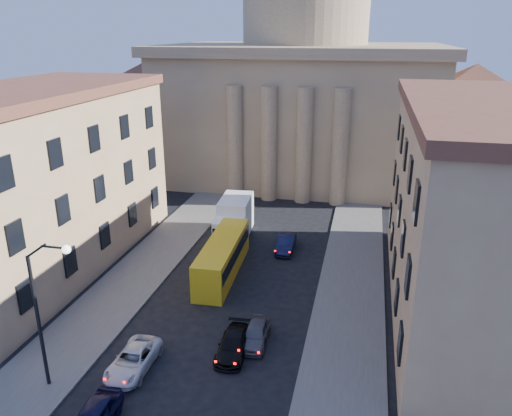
{
  "coord_description": "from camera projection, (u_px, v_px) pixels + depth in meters",
  "views": [
    {
      "loc": [
        8.92,
        -11.82,
        18.84
      ],
      "look_at": [
        1.67,
        20.03,
        7.11
      ],
      "focal_mm": 35.0,
      "sensor_mm": 36.0,
      "label": 1
    }
  ],
  "objects": [
    {
      "name": "car_right_mid",
      "position": [
        233.0,
        344.0,
        30.59
      ],
      "size": [
        1.94,
        4.32,
        1.23
      ],
      "primitive_type": "imported",
      "rotation": [
        0.0,
        0.0,
        0.05
      ],
      "color": "black",
      "rests_on": "ground"
    },
    {
      "name": "street_lamp",
      "position": [
        44.0,
        304.0,
        26.08
      ],
      "size": [
        2.62,
        0.44,
        8.83
      ],
      "color": "black",
      "rests_on": "ground"
    },
    {
      "name": "car_right_far",
      "position": [
        256.0,
        334.0,
        31.61
      ],
      "size": [
        1.68,
        3.88,
        1.3
      ],
      "primitive_type": "imported",
      "rotation": [
        0.0,
        0.0,
        0.04
      ],
      "color": "#4C4B50",
      "rests_on": "ground"
    },
    {
      "name": "box_truck",
      "position": [
        234.0,
        221.0,
        47.08
      ],
      "size": [
        3.15,
        7.01,
        3.76
      ],
      "rotation": [
        0.0,
        0.0,
        0.07
      ],
      "color": "white",
      "rests_on": "ground"
    },
    {
      "name": "car_left_mid",
      "position": [
        133.0,
        360.0,
        29.13
      ],
      "size": [
        2.11,
        4.55,
        1.26
      ],
      "primitive_type": "imported",
      "rotation": [
        0.0,
        0.0,
        -0.0
      ],
      "color": "silver",
      "rests_on": "ground"
    },
    {
      "name": "building_left",
      "position": [
        37.0,
        179.0,
        40.3
      ],
      "size": [
        11.6,
        26.6,
        14.7
      ],
      "color": "tan",
      "rests_on": "ground"
    },
    {
      "name": "car_right_distant",
      "position": [
        286.0,
        244.0,
        44.83
      ],
      "size": [
        1.54,
        4.15,
        1.36
      ],
      "primitive_type": "imported",
      "rotation": [
        0.0,
        0.0,
        0.02
      ],
      "color": "black",
      "rests_on": "ground"
    },
    {
      "name": "church",
      "position": [
        303.0,
        85.0,
        65.96
      ],
      "size": [
        68.02,
        28.76,
        36.6
      ],
      "color": "#8B7456",
      "rests_on": "ground"
    },
    {
      "name": "sidewalk_right",
      "position": [
        347.0,
        323.0,
        33.79
      ],
      "size": [
        5.0,
        60.0,
        0.15
      ],
      "primitive_type": "cube",
      "color": "#53504C",
      "rests_on": "ground"
    },
    {
      "name": "city_bus",
      "position": [
        223.0,
        256.0,
        40.33
      ],
      "size": [
        2.82,
        10.34,
        2.89
      ],
      "rotation": [
        0.0,
        0.0,
        0.05
      ],
      "color": "gold",
      "rests_on": "ground"
    },
    {
      "name": "building_right",
      "position": [
        487.0,
        211.0,
        33.21
      ],
      "size": [
        11.6,
        26.6,
        14.7
      ],
      "color": "tan",
      "rests_on": "ground"
    },
    {
      "name": "sidewalk_left",
      "position": [
        118.0,
        295.0,
        37.34
      ],
      "size": [
        5.0,
        60.0,
        0.15
      ],
      "primitive_type": "cube",
      "color": "#53504C",
      "rests_on": "ground"
    }
  ]
}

